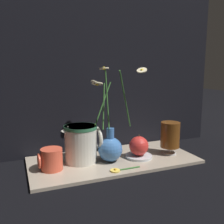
{
  "coord_description": "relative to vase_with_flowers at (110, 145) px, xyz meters",
  "views": [
    {
      "loc": [
        -0.37,
        -0.91,
        0.38
      ],
      "look_at": [
        -0.01,
        0.0,
        0.21
      ],
      "focal_mm": 40.0,
      "sensor_mm": 36.0,
      "label": 1
    }
  ],
  "objects": [
    {
      "name": "backdrop_wall",
      "position": [
        0.02,
        0.19,
        0.47
      ],
      "size": [
        1.18,
        0.02,
        1.1
      ],
      "color": "black",
      "rests_on": "ground_plane"
    },
    {
      "name": "saucer_plate",
      "position": [
        0.13,
        -0.01,
        -0.06
      ],
      "size": [
        0.11,
        0.11,
        0.01
      ],
      "color": "silver",
      "rests_on": "shelf"
    },
    {
      "name": "yellow_mug",
      "position": [
        -0.23,
        -0.0,
        -0.02
      ],
      "size": [
        0.09,
        0.08,
        0.08
      ],
      "color": "#DB5138",
      "rests_on": "shelf"
    },
    {
      "name": "tea_glass",
      "position": [
        0.27,
        -0.02,
        0.02
      ],
      "size": [
        0.08,
        0.08,
        0.14
      ],
      "color": "silver",
      "rests_on": "shelf"
    },
    {
      "name": "loose_daisy",
      "position": [
        -0.01,
        -0.1,
        -0.06
      ],
      "size": [
        0.12,
        0.04,
        0.01
      ],
      "color": "#336B2D",
      "rests_on": "shelf"
    },
    {
      "name": "shelf",
      "position": [
        0.02,
        0.02,
        -0.07
      ],
      "size": [
        0.68,
        0.31,
        0.01
      ],
      "color": "tan",
      "rests_on": "ground_plane"
    },
    {
      "name": "vase_with_flowers",
      "position": [
        0.0,
        0.0,
        0.0
      ],
      "size": [
        0.19,
        0.22,
        0.37
      ],
      "color": "#3F72B7",
      "rests_on": "shelf"
    },
    {
      "name": "orange_fruit",
      "position": [
        0.13,
        -0.01,
        -0.01
      ],
      "size": [
        0.08,
        0.08,
        0.09
      ],
      "color": "red",
      "rests_on": "saucer_plate"
    },
    {
      "name": "ceramic_pitcher",
      "position": [
        -0.11,
        0.04,
        0.02
      ],
      "size": [
        0.15,
        0.13,
        0.16
      ],
      "color": "beige",
      "rests_on": "shelf"
    },
    {
      "name": "ground_plane",
      "position": [
        0.02,
        0.02,
        -0.08
      ],
      "size": [
        6.0,
        6.0,
        0.0
      ],
      "primitive_type": "plane",
      "color": "black"
    }
  ]
}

